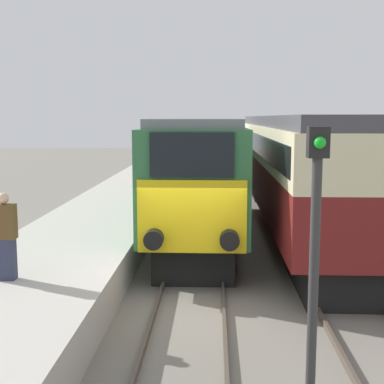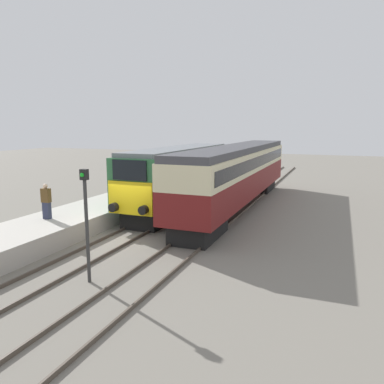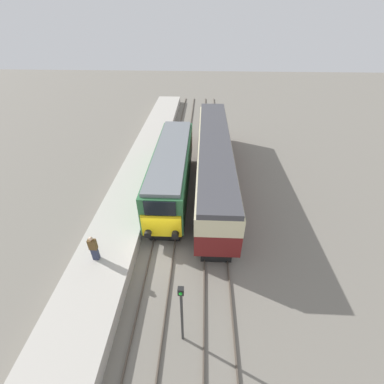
{
  "view_description": "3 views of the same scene",
  "coord_description": "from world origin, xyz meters",
  "px_view_note": "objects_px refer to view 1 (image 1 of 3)",
  "views": [
    {
      "loc": [
        0.51,
        -11.24,
        4.06
      ],
      "look_at": [
        0.0,
        0.7,
        2.39
      ],
      "focal_mm": 50.0,
      "sensor_mm": 36.0,
      "label": 1
    },
    {
      "loc": [
        9.58,
        -15.15,
        5.36
      ],
      "look_at": [
        1.7,
        4.7,
        1.6
      ],
      "focal_mm": 35.0,
      "sensor_mm": 36.0,
      "label": 2
    },
    {
      "loc": [
        2.4,
        -10.86,
        12.69
      ],
      "look_at": [
        1.7,
        4.7,
        1.6
      ],
      "focal_mm": 24.0,
      "sensor_mm": 36.0,
      "label": 3
    }
  ],
  "objects_px": {
    "signal_post": "(314,263)",
    "person_on_platform": "(5,237)",
    "locomotive": "(200,172)",
    "passenger_carriage": "(292,160)"
  },
  "relations": [
    {
      "from": "signal_post",
      "to": "person_on_platform",
      "type": "bearing_deg",
      "value": 144.22
    },
    {
      "from": "person_on_platform",
      "to": "locomotive",
      "type": "bearing_deg",
      "value": 66.05
    },
    {
      "from": "locomotive",
      "to": "person_on_platform",
      "type": "distance_m",
      "value": 8.82
    },
    {
      "from": "locomotive",
      "to": "person_on_platform",
      "type": "bearing_deg",
      "value": -113.95
    },
    {
      "from": "locomotive",
      "to": "signal_post",
      "type": "bearing_deg",
      "value": -81.83
    },
    {
      "from": "locomotive",
      "to": "signal_post",
      "type": "height_order",
      "value": "locomotive"
    },
    {
      "from": "passenger_carriage",
      "to": "person_on_platform",
      "type": "height_order",
      "value": "passenger_carriage"
    },
    {
      "from": "passenger_carriage",
      "to": "signal_post",
      "type": "height_order",
      "value": "passenger_carriage"
    },
    {
      "from": "locomotive",
      "to": "passenger_carriage",
      "type": "bearing_deg",
      "value": 29.31
    },
    {
      "from": "passenger_carriage",
      "to": "person_on_platform",
      "type": "distance_m",
      "value": 12.18
    }
  ]
}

